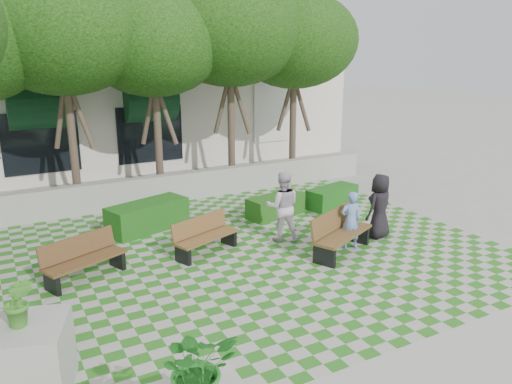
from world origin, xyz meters
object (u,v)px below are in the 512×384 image
bench_mid (205,236)px  person_blue (351,220)px  person_dark (380,206)px  hedge_midleft (148,216)px  person_white (283,206)px  bench_east (340,233)px  planter_back (27,357)px  bench_west (84,259)px  hedge_midright (276,206)px  hedge_east (332,197)px

bench_mid → person_blue: (3.29, -1.47, 0.31)m
person_dark → hedge_midleft: bearing=-48.7°
bench_mid → person_white: bearing=-24.6°
bench_east → planter_back: bearing=171.8°
bench_west → hedge_midleft: size_ratio=0.85×
hedge_midright → person_white: bearing=-115.8°
bench_mid → person_dark: 4.62m
hedge_midleft → person_dark: person_dark is taller
person_dark → person_white: (-2.32, 1.06, 0.06)m
hedge_midleft → person_dark: (5.16, -3.51, 0.47)m
person_blue → person_white: person_white is taller
person_blue → person_dark: bearing=-155.8°
bench_mid → person_blue: person_blue is taller
bench_east → hedge_midleft: size_ratio=0.94×
hedge_east → person_white: 3.44m
bench_east → person_dark: 1.62m
bench_mid → hedge_midright: (2.97, 1.60, -0.12)m
bench_east → hedge_midright: size_ratio=1.17×
person_blue → person_white: size_ratio=0.81×
person_dark → bench_west: bearing=-23.5°
hedge_east → person_white: size_ratio=0.98×
hedge_midright → person_white: size_ratio=0.97×
bench_west → planter_back: 3.82m
bench_mid → hedge_midright: 3.37m
bench_west → hedge_midleft: bearing=25.2°
bench_east → hedge_east: (2.14, 3.13, -0.19)m
hedge_east → hedge_midright: size_ratio=1.01×
bench_mid → bench_west: bearing=161.1°
bench_east → person_blue: (0.39, 0.10, 0.24)m
bench_east → bench_west: bearing=141.2°
bench_east → bench_west: (-5.75, 1.49, -0.05)m
bench_east → person_dark: size_ratio=1.21×
bench_mid → hedge_east: 5.27m
bench_mid → person_white: (2.12, -0.16, 0.48)m
bench_west → person_blue: person_blue is taller
bench_mid → person_white: person_white is taller
bench_east → bench_west: bench_east is taller
person_dark → bench_mid: bearing=-29.9°
planter_back → person_dark: bearing=15.5°
bench_east → bench_mid: bearing=127.4°
bench_east → hedge_east: 3.79m
bench_west → person_dark: (7.29, -1.15, 0.41)m
person_blue → person_dark: person_dark is taller
hedge_midleft → planter_back: (-3.53, -5.91, 0.23)m
bench_west → bench_east: bearing=-37.2°
hedge_midleft → planter_back: size_ratio=1.20×
bench_mid → hedge_midleft: bearing=87.2°
hedge_east → hedge_midleft: bearing=172.8°
bench_east → bench_mid: (-2.89, 1.56, -0.07)m
person_white → bench_east: bearing=145.5°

